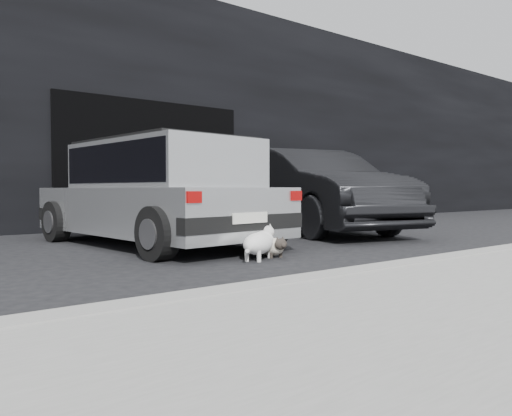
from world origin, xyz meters
TOP-DOWN VIEW (x-y plane):
  - ground at (0.00, 0.00)m, footprint 80.00×80.00m
  - building_facade at (1.00, 6.00)m, footprint 34.00×4.00m
  - garage_opening at (1.00, 3.99)m, footprint 4.00×0.10m
  - curb at (1.00, -2.60)m, footprint 18.00×0.25m
  - silver_hatchback at (-0.38, 1.02)m, footprint 2.30×4.18m
  - second_car at (2.90, 1.32)m, footprint 2.71×4.95m
  - cat_siamese at (0.11, -0.89)m, footprint 0.34×0.77m
  - cat_white at (-0.12, -0.97)m, footprint 0.74×0.57m

SIDE VIEW (x-z plane):
  - ground at x=0.00m, z-range 0.00..0.00m
  - curb at x=1.00m, z-range 0.00..0.12m
  - cat_siamese at x=0.11m, z-range -0.01..0.25m
  - cat_white at x=-0.12m, z-range -0.01..0.40m
  - second_car at x=2.90m, z-range 0.00..1.55m
  - silver_hatchback at x=-0.38m, z-range 0.07..1.55m
  - garage_opening at x=1.00m, z-range 0.00..2.60m
  - building_facade at x=1.00m, z-range 0.00..5.00m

